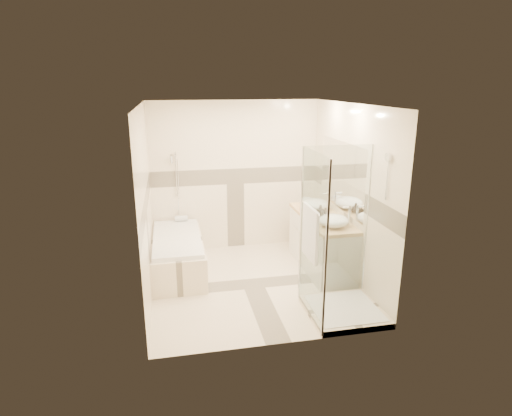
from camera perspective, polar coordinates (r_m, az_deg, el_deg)
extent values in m
cube|color=beige|center=(6.21, -0.45, -10.08)|extent=(2.80, 3.00, 0.01)
cube|color=white|center=(5.57, -0.51, 13.73)|extent=(2.80, 3.00, 0.01)
cube|color=beige|center=(7.20, -2.79, 4.25)|extent=(2.80, 0.01, 2.50)
cube|color=beige|center=(4.37, 3.34, -3.93)|extent=(2.80, 0.01, 2.50)
cube|color=beige|center=(5.67, -14.54, 0.38)|extent=(0.01, 3.00, 2.50)
cube|color=beige|center=(6.18, 12.42, 1.82)|extent=(0.01, 3.00, 2.50)
cube|color=white|center=(6.40, 11.32, 4.22)|extent=(0.01, 1.60, 1.00)
cylinder|color=silver|center=(7.07, -10.61, 4.58)|extent=(0.02, 0.02, 0.70)
cube|color=beige|center=(6.60, -10.38, -6.26)|extent=(0.75, 1.70, 0.50)
cube|color=white|center=(6.50, -10.50, -3.98)|extent=(0.69, 1.60, 0.06)
ellipsoid|color=white|center=(6.52, -10.48, -4.40)|extent=(0.56, 1.40, 0.16)
cube|color=white|center=(6.60, 8.70, -4.80)|extent=(0.55, 1.60, 0.80)
cylinder|color=silver|center=(6.10, 7.47, -5.03)|extent=(0.01, 0.24, 0.01)
cylinder|color=silver|center=(6.81, 5.31, -2.64)|extent=(0.01, 0.24, 0.01)
cube|color=#DEB175|center=(6.46, 8.86, -1.28)|extent=(0.57, 1.62, 0.05)
cube|color=beige|center=(5.56, 11.66, -13.31)|extent=(0.90, 0.90, 0.08)
cube|color=white|center=(5.54, 11.69, -12.91)|extent=(0.80, 0.80, 0.01)
cube|color=white|center=(4.99, 7.60, -3.98)|extent=(0.01, 0.90, 2.00)
cube|color=white|center=(5.53, 10.47, -2.05)|extent=(0.90, 0.01, 2.00)
cylinder|color=silver|center=(4.59, 9.36, -5.89)|extent=(0.03, 0.03, 2.00)
cylinder|color=silver|center=(5.39, 6.00, -2.36)|extent=(0.03, 0.03, 2.00)
cylinder|color=silver|center=(5.71, 14.64, -1.72)|extent=(0.03, 0.03, 2.00)
cylinder|color=silver|center=(5.10, 17.17, 6.48)|extent=(0.03, 0.10, 0.10)
cylinder|color=silver|center=(4.86, 7.36, -0.03)|extent=(0.02, 0.60, 0.02)
cube|color=silver|center=(4.96, 7.24, -3.36)|extent=(0.04, 0.48, 0.62)
ellipsoid|color=white|center=(6.71, 7.80, 0.45)|extent=(0.45, 0.45, 0.18)
ellipsoid|color=white|center=(5.99, 10.31, -1.68)|extent=(0.42, 0.42, 0.17)
cylinder|color=silver|center=(6.77, 9.61, 0.95)|extent=(0.03, 0.03, 0.28)
cylinder|color=silver|center=(6.72, 9.27, 1.90)|extent=(0.10, 0.02, 0.02)
cylinder|color=silver|center=(6.06, 12.32, -1.01)|extent=(0.03, 0.03, 0.28)
cylinder|color=silver|center=(6.00, 11.95, 0.07)|extent=(0.10, 0.02, 0.02)
imported|color=black|center=(6.29, 9.18, -0.74)|extent=(0.10, 0.10, 0.17)
imported|color=black|center=(6.46, 8.58, -0.29)|extent=(0.15, 0.15, 0.16)
cube|color=silver|center=(7.09, 6.73, 0.92)|extent=(0.19, 0.26, 0.07)
cylinder|color=silver|center=(7.16, -9.95, -1.38)|extent=(0.21, 0.09, 0.09)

